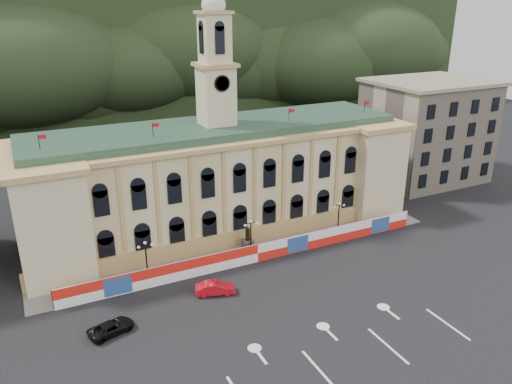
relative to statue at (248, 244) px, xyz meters
name	(u,v)px	position (x,y,z in m)	size (l,w,h in m)	color
ground	(320,324)	(0.00, -18.00, -1.19)	(260.00, 260.00, 0.00)	black
lane_markings	(349,351)	(0.00, -23.00, -1.18)	(26.00, 10.00, 0.02)	white
hill_ridge	(98,46)	(0.03, 103.99, 18.30)	(230.00, 80.00, 64.00)	black
city_hall	(219,176)	(0.00, 9.63, 6.66)	(56.20, 17.60, 37.10)	beige
side_building_right	(426,130)	(43.00, 12.93, 8.14)	(21.00, 17.00, 18.60)	tan
hoarding_fence	(258,253)	(0.06, -2.93, 0.06)	(50.00, 0.44, 2.50)	red
pavement	(249,252)	(0.00, -0.25, -1.11)	(56.00, 5.50, 0.16)	slate
statue	(248,244)	(0.00, 0.00, 0.00)	(1.40, 1.40, 3.72)	#595651
lamp_left	(146,257)	(-14.00, -1.00, 1.89)	(1.96, 0.44, 5.15)	black
lamp_center	(251,234)	(0.00, -1.00, 1.89)	(1.96, 0.44, 5.15)	black
lamp_right	(339,216)	(14.00, -1.00, 1.89)	(1.96, 0.44, 5.15)	black
red_sedan	(215,288)	(-7.81, -7.74, -0.43)	(4.86, 2.87, 1.51)	red
black_suv	(111,328)	(-20.11, -9.88, -0.53)	(5.15, 3.37, 1.32)	black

